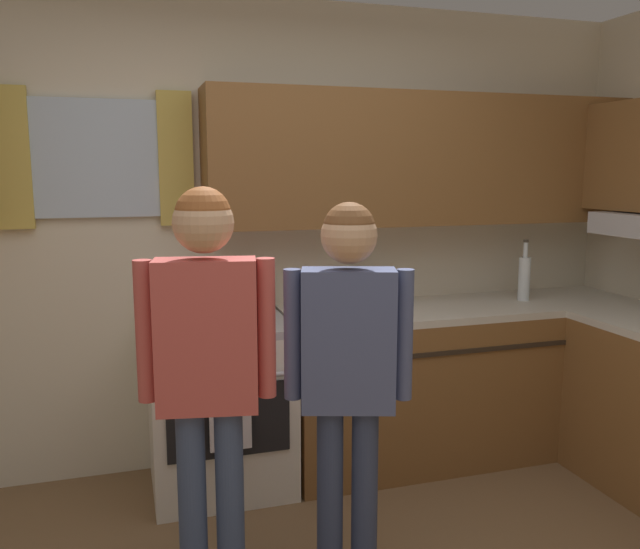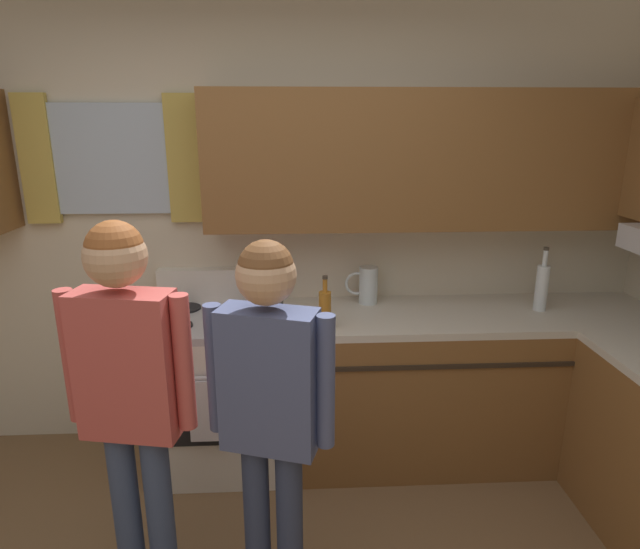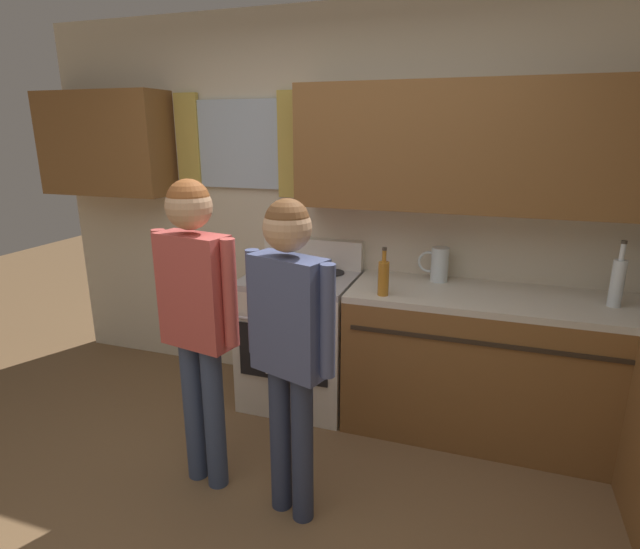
{
  "view_description": "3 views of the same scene",
  "coord_description": "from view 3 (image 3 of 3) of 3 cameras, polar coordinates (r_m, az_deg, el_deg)",
  "views": [
    {
      "loc": [
        -0.67,
        -1.72,
        1.67
      ],
      "look_at": [
        0.16,
        0.96,
        1.22
      ],
      "focal_mm": 36.19,
      "sensor_mm": 36.0,
      "label": 1
    },
    {
      "loc": [
        0.22,
        -1.24,
        1.95
      ],
      "look_at": [
        0.34,
        1.04,
        1.28
      ],
      "focal_mm": 29.99,
      "sensor_mm": 36.0,
      "label": 2
    },
    {
      "loc": [
        0.92,
        -1.41,
        1.83
      ],
      "look_at": [
        0.16,
        0.85,
        1.14
      ],
      "focal_mm": 28.05,
      "sensor_mm": 36.0,
      "label": 3
    }
  ],
  "objects": [
    {
      "name": "adult_in_plaid",
      "position": [
        2.24,
        -3.54,
        -6.12
      ],
      "size": [
        0.47,
        0.25,
        1.56
      ],
      "color": "#2D3856",
      "rests_on": "ground"
    },
    {
      "name": "bottle_tall_clear",
      "position": [
        3.15,
        30.82,
        -0.69
      ],
      "size": [
        0.07,
        0.07,
        0.37
      ],
      "color": "silver",
      "rests_on": "kitchen_counter_run"
    },
    {
      "name": "back_wall_unit",
      "position": [
        3.35,
        4.21,
        10.14
      ],
      "size": [
        4.6,
        0.42,
        2.6
      ],
      "color": "beige",
      "rests_on": "ground"
    },
    {
      "name": "water_pitcher",
      "position": [
        3.26,
        13.37,
        1.16
      ],
      "size": [
        0.19,
        0.11,
        0.22
      ],
      "color": "silver",
      "rests_on": "kitchen_counter_run"
    },
    {
      "name": "adult_left",
      "position": [
        2.52,
        -13.98,
        -3.13
      ],
      "size": [
        0.5,
        0.22,
        1.62
      ],
      "color": "#38476B",
      "rests_on": "ground"
    },
    {
      "name": "bottle_oil_amber",
      "position": [
        2.92,
        7.25,
        -0.31
      ],
      "size": [
        0.06,
        0.06,
        0.29
      ],
      "color": "#B27223",
      "rests_on": "kitchen_counter_run"
    },
    {
      "name": "stove_oven",
      "position": [
        3.45,
        -2.22,
        -7.12
      ],
      "size": [
        0.72,
        0.67,
        1.1
      ],
      "color": "silver",
      "rests_on": "ground"
    },
    {
      "name": "kitchen_counter_run",
      "position": [
        2.91,
        29.6,
        -14.42
      ],
      "size": [
        2.14,
        2.19,
        0.9
      ],
      "color": "brown",
      "rests_on": "ground"
    }
  ]
}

